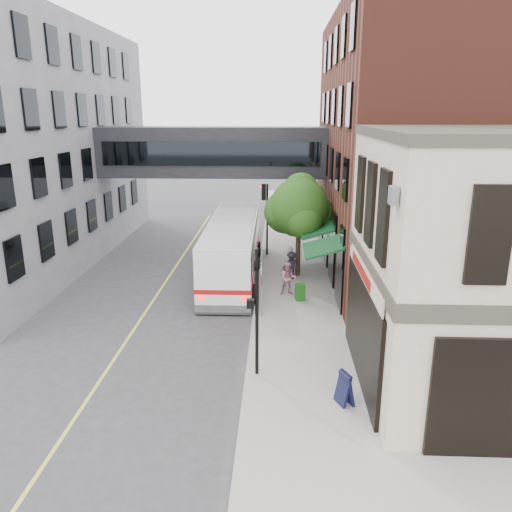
# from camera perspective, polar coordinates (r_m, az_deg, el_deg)

# --- Properties ---
(ground) EXTENTS (120.00, 120.00, 0.00)m
(ground) POSITION_cam_1_polar(r_m,az_deg,el_deg) (16.25, -1.69, -17.14)
(ground) COLOR #38383A
(ground) RESTS_ON ground
(sidewalk_main) EXTENTS (4.00, 60.00, 0.15)m
(sidewalk_main) POSITION_cam_1_polar(r_m,az_deg,el_deg) (28.93, 4.29, -1.65)
(sidewalk_main) COLOR gray
(sidewalk_main) RESTS_ON ground
(brick_building) EXTENTS (13.76, 18.00, 14.00)m
(brick_building) POSITION_cam_1_polar(r_m,az_deg,el_deg) (29.95, 20.29, 11.52)
(brick_building) COLOR #55241A
(brick_building) RESTS_ON ground
(skyway_bridge) EXTENTS (14.00, 3.18, 3.00)m
(skyway_bridge) POSITION_cam_1_polar(r_m,az_deg,el_deg) (31.88, -4.88, 11.79)
(skyway_bridge) COLOR black
(skyway_bridge) RESTS_ON ground
(traffic_signal_near) EXTENTS (0.44, 0.22, 4.60)m
(traffic_signal_near) POSITION_cam_1_polar(r_m,az_deg,el_deg) (16.64, -0.00, -4.72)
(traffic_signal_near) COLOR black
(traffic_signal_near) RESTS_ON sidewalk_main
(traffic_signal_far) EXTENTS (0.53, 0.28, 4.50)m
(traffic_signal_far) POSITION_cam_1_polar(r_m,az_deg,el_deg) (31.05, 1.03, 5.84)
(traffic_signal_far) COLOR black
(traffic_signal_far) RESTS_ON sidewalk_main
(street_sign_pole) EXTENTS (0.08, 0.75, 3.00)m
(street_sign_pole) POSITION_cam_1_polar(r_m,az_deg,el_deg) (21.70, 0.65, -2.60)
(street_sign_pole) COLOR gray
(street_sign_pole) RESTS_ON sidewalk_main
(street_tree) EXTENTS (3.80, 3.20, 5.60)m
(street_tree) POSITION_cam_1_polar(r_m,az_deg,el_deg) (27.24, 4.91, 5.54)
(street_tree) COLOR #382619
(street_tree) RESTS_ON sidewalk_main
(lane_marking) EXTENTS (0.12, 40.00, 0.01)m
(lane_marking) POSITION_cam_1_polar(r_m,az_deg,el_deg) (25.88, -11.19, -4.28)
(lane_marking) COLOR #D8CC4C
(lane_marking) RESTS_ON ground
(bus) EXTENTS (2.90, 11.69, 3.14)m
(bus) POSITION_cam_1_polar(r_m,az_deg,el_deg) (27.66, -2.66, 1.18)
(bus) COLOR white
(bus) RESTS_ON ground
(pedestrian_a) EXTENTS (0.71, 0.59, 1.67)m
(pedestrian_a) POSITION_cam_1_polar(r_m,az_deg,el_deg) (27.47, 3.95, -0.63)
(pedestrian_a) COLOR beige
(pedestrian_a) RESTS_ON sidewalk_main
(pedestrian_b) EXTENTS (0.83, 0.66, 1.64)m
(pedestrian_b) POSITION_cam_1_polar(r_m,az_deg,el_deg) (24.76, 3.74, -2.57)
(pedestrian_b) COLOR #C68094
(pedestrian_b) RESTS_ON sidewalk_main
(pedestrian_c) EXTENTS (1.09, 0.77, 1.54)m
(pedestrian_c) POSITION_cam_1_polar(r_m,az_deg,el_deg) (27.04, 4.10, -1.06)
(pedestrian_c) COLOR black
(pedestrian_c) RESTS_ON sidewalk_main
(newspaper_box) EXTENTS (0.50, 0.46, 0.84)m
(newspaper_box) POSITION_cam_1_polar(r_m,az_deg,el_deg) (24.13, 5.05, -4.12)
(newspaper_box) COLOR #185914
(newspaper_box) RESTS_ON sidewalk_main
(sandwich_board) EXTENTS (0.60, 0.70, 1.06)m
(sandwich_board) POSITION_cam_1_polar(r_m,az_deg,el_deg) (16.21, 10.11, -14.66)
(sandwich_board) COLOR black
(sandwich_board) RESTS_ON sidewalk_main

